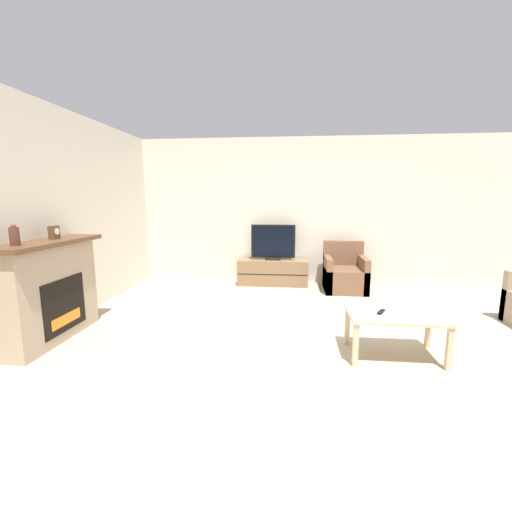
% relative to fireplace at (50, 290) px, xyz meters
% --- Properties ---
extents(ground_plane, '(24.00, 24.00, 0.00)m').
position_rel_fireplace_xyz_m(ground_plane, '(3.19, 0.32, -0.58)').
color(ground_plane, tan).
extents(wall_back, '(12.00, 0.06, 2.70)m').
position_rel_fireplace_xyz_m(wall_back, '(3.19, 3.08, 0.77)').
color(wall_back, beige).
rests_on(wall_back, ground).
extents(wall_left, '(0.06, 12.00, 2.70)m').
position_rel_fireplace_xyz_m(wall_left, '(-0.20, 0.32, 0.77)').
color(wall_left, beige).
rests_on(wall_left, ground).
extents(fireplace, '(0.45, 1.39, 1.14)m').
position_rel_fireplace_xyz_m(fireplace, '(0.00, 0.00, 0.00)').
color(fireplace, tan).
rests_on(fireplace, ground).
extents(mantel_vase_left, '(0.09, 0.09, 0.21)m').
position_rel_fireplace_xyz_m(mantel_vase_left, '(0.02, -0.42, 0.65)').
color(mantel_vase_left, '#512D23').
rests_on(mantel_vase_left, fireplace).
extents(mantel_clock, '(0.08, 0.11, 0.15)m').
position_rel_fireplace_xyz_m(mantel_clock, '(0.02, 0.14, 0.63)').
color(mantel_clock, brown).
rests_on(mantel_clock, fireplace).
extents(tv_stand, '(1.29, 0.44, 0.47)m').
position_rel_fireplace_xyz_m(tv_stand, '(2.34, 2.79, -0.34)').
color(tv_stand, brown).
rests_on(tv_stand, ground).
extents(tv, '(0.81, 0.18, 0.65)m').
position_rel_fireplace_xyz_m(tv, '(2.34, 2.79, 0.20)').
color(tv, black).
rests_on(tv, tv_stand).
extents(armchair, '(0.70, 0.76, 0.84)m').
position_rel_fireplace_xyz_m(armchair, '(3.62, 2.53, -0.30)').
color(armchair, brown).
rests_on(armchair, ground).
extents(coffee_table, '(0.93, 0.58, 0.45)m').
position_rel_fireplace_xyz_m(coffee_table, '(3.73, -0.04, -0.19)').
color(coffee_table, '#CCB289').
rests_on(coffee_table, ground).
extents(remote, '(0.11, 0.15, 0.02)m').
position_rel_fireplace_xyz_m(remote, '(3.59, -0.03, -0.12)').
color(remote, black).
rests_on(remote, coffee_table).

